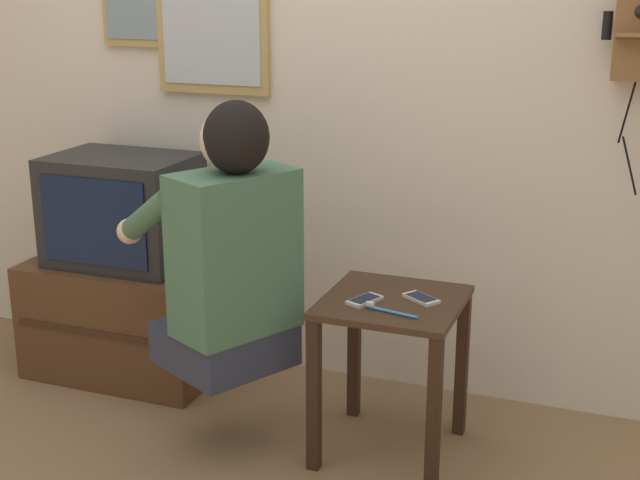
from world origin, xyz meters
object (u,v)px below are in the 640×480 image
at_px(person, 230,249).
at_px(cell_phone_held, 365,300).
at_px(toothbrush, 388,311).
at_px(cell_phone_spare, 421,298).
at_px(television, 123,210).

relative_size(person, cell_phone_held, 6.48).
distance_m(person, toothbrush, 0.54).
bearing_deg(cell_phone_held, toothbrush, -10.95).
xyz_separation_m(person, cell_phone_spare, (0.58, 0.21, -0.16)).
height_order(cell_phone_held, cell_phone_spare, same).
relative_size(television, toothbrush, 3.07).
xyz_separation_m(person, television, (-0.68, 0.43, -0.04)).
distance_m(person, television, 0.81).
bearing_deg(cell_phone_spare, toothbrush, -171.54).
height_order(television, toothbrush, television).
xyz_separation_m(person, cell_phone_held, (0.42, 0.13, -0.16)).
height_order(person, toothbrush, person).
xyz_separation_m(television, cell_phone_spare, (1.26, -0.23, -0.12)).
bearing_deg(cell_phone_spare, person, 143.37).
bearing_deg(cell_phone_held, person, -140.28).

